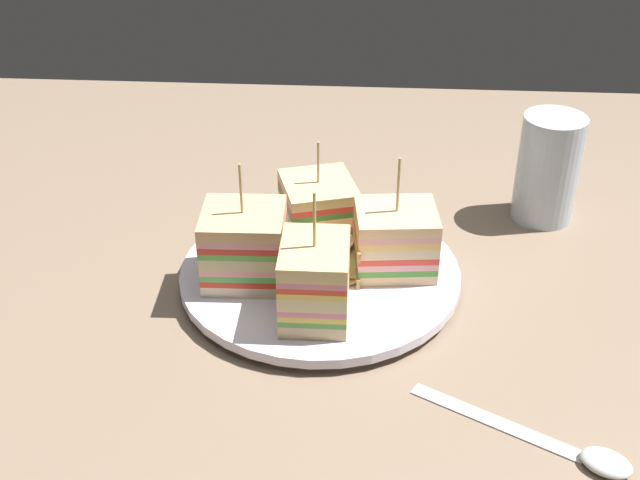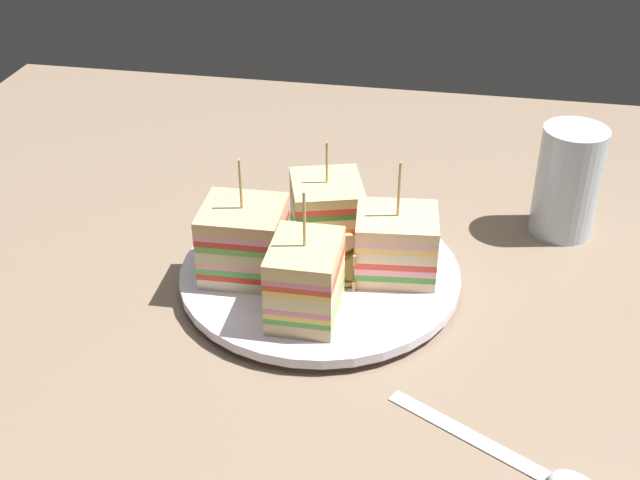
% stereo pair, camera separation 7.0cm
% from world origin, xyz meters
% --- Properties ---
extents(ground_plane, '(1.04, 0.93, 0.02)m').
position_xyz_m(ground_plane, '(0.00, 0.00, -0.01)').
color(ground_plane, '#866F5A').
extents(plate, '(0.24, 0.24, 0.02)m').
position_xyz_m(plate, '(0.00, 0.00, 0.01)').
color(plate, white).
rests_on(plate, ground_plane).
extents(sandwich_wedge_0, '(0.08, 0.08, 0.09)m').
position_xyz_m(sandwich_wedge_0, '(-0.01, 0.06, 0.04)').
color(sandwich_wedge_0, beige).
rests_on(sandwich_wedge_0, plate).
extents(sandwich_wedge_1, '(0.07, 0.07, 0.11)m').
position_xyz_m(sandwich_wedge_1, '(-0.06, -0.02, 0.05)').
color(sandwich_wedge_1, beige).
rests_on(sandwich_wedge_1, plate).
extents(sandwich_wedge_2, '(0.05, 0.07, 0.11)m').
position_xyz_m(sandwich_wedge_2, '(0.00, -0.06, 0.05)').
color(sandwich_wedge_2, '#D3B580').
rests_on(sandwich_wedge_2, plate).
extents(sandwich_wedge_3, '(0.07, 0.07, 0.11)m').
position_xyz_m(sandwich_wedge_3, '(0.06, 0.01, 0.04)').
color(sandwich_wedge_3, '#E0BA88').
rests_on(sandwich_wedge_3, plate).
extents(chip_pile, '(0.08, 0.08, 0.02)m').
position_xyz_m(chip_pile, '(0.02, 0.00, 0.03)').
color(chip_pile, '#E8C769').
rests_on(chip_pile, plate).
extents(spoon, '(0.15, 0.09, 0.01)m').
position_xyz_m(spoon, '(0.18, -0.19, 0.00)').
color(spoon, silver).
rests_on(spoon, ground_plane).
extents(drinking_glass, '(0.06, 0.06, 0.11)m').
position_xyz_m(drinking_glass, '(0.21, 0.13, 0.05)').
color(drinking_glass, silver).
rests_on(drinking_glass, ground_plane).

